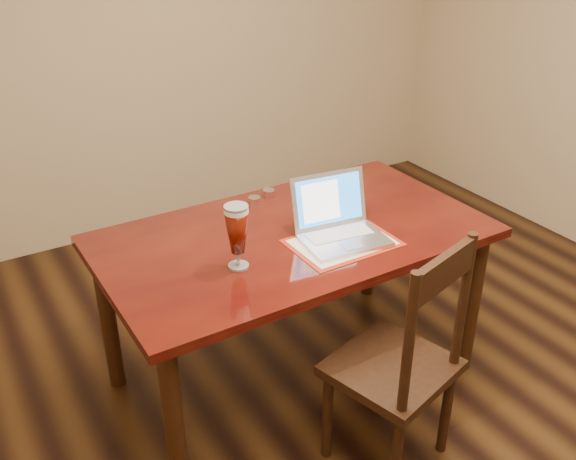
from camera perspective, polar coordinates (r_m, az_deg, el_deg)
ground at (r=3.13m, az=8.83°, el=-16.83°), size 5.00×5.00×0.00m
room_shell at (r=2.28m, az=12.14°, el=16.59°), size 4.51×5.01×2.71m
dining_table at (r=2.94m, az=0.54°, el=-1.82°), size 1.76×1.00×1.10m
dining_chair at (r=2.66m, az=9.93°, el=-11.71°), size 0.56×0.54×1.08m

